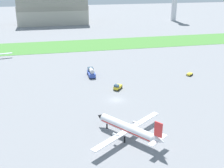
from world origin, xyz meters
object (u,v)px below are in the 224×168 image
pushback_tug_midfield (118,87)px  baggage_cart_by_runway (190,74)px  fuel_truck_near_gate (91,72)px  airplane_foreground_turboprop (128,128)px

pushback_tug_midfield → baggage_cart_by_runway: 31.59m
pushback_tug_midfield → fuel_truck_near_gate: bearing=-118.2°
airplane_foreground_turboprop → fuel_truck_near_gate: 46.15m
airplane_foreground_turboprop → baggage_cart_by_runway: airplane_foreground_turboprop is taller
fuel_truck_near_gate → airplane_foreground_turboprop: bearing=-178.1°
pushback_tug_midfield → airplane_foreground_turboprop: bearing=29.1°
airplane_foreground_turboprop → pushback_tug_midfield: airplane_foreground_turboprop is taller
pushback_tug_midfield → baggage_cart_by_runway: size_ratio=1.34×
fuel_truck_near_gate → pushback_tug_midfield: (6.70, -15.30, -0.67)m
fuel_truck_near_gate → pushback_tug_midfield: 16.72m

